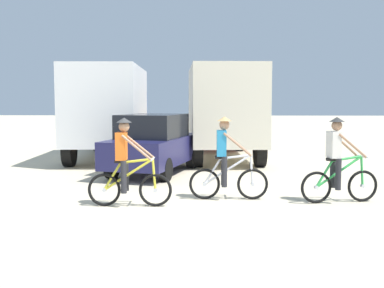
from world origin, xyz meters
TOP-DOWN VIEW (x-y plane):
  - ground_plane at (0.00, 0.00)m, footprint 120.00×120.00m
  - box_truck_avon_van at (-2.81, 9.37)m, footprint 2.67×6.85m
  - box_truck_cream_rv at (1.36, 9.39)m, footprint 2.79×6.88m
  - sedan_parked at (-0.77, 5.69)m, footprint 2.71×4.50m
  - cyclist_orange_shirt at (-0.84, 1.28)m, footprint 1.73×0.52m
  - cyclist_cowboy_hat at (1.21, 2.03)m, footprint 1.73×0.52m
  - cyclist_near_camera at (3.55, 1.78)m, footprint 1.71×0.56m

SIDE VIEW (x-z plane):
  - ground_plane at x=0.00m, z-range 0.00..0.00m
  - cyclist_orange_shirt at x=-0.84m, z-range -0.06..1.76m
  - cyclist_cowboy_hat at x=1.21m, z-range -0.06..1.76m
  - cyclist_near_camera at x=3.55m, z-range -0.06..1.76m
  - sedan_parked at x=-0.77m, z-range 0.00..1.76m
  - box_truck_avon_van at x=-2.81m, z-range 0.20..3.55m
  - box_truck_cream_rv at x=1.36m, z-range 0.20..3.55m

